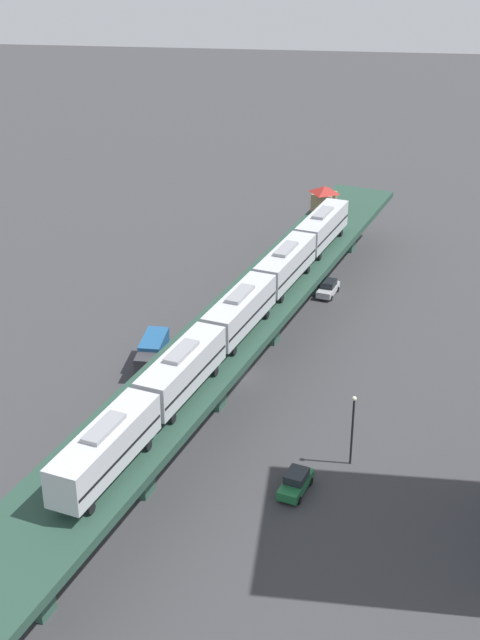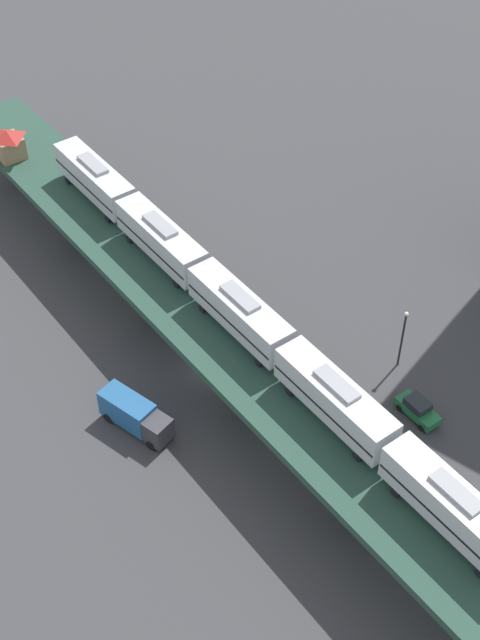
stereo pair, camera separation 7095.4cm
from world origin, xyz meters
The scene contains 8 objects.
ground_plane centered at (0.00, 0.00, 0.00)m, with size 400.00×400.00×0.00m, color #38383A.
elevated_viaduct centered at (-0.04, -0.15, 5.91)m, with size 33.46×90.75×6.86m.
subway_train centered at (-0.41, 3.63, 9.40)m, with size 19.91×60.75×4.45m.
signal_hut centered at (-7.15, -33.61, 8.65)m, with size 3.98×3.98×3.40m.
street_car_silver centered at (-8.44, -21.55, 0.94)m, with size 2.88×4.72×1.89m.
street_car_green centered at (-7.04, 18.88, 0.94)m, with size 3.01×4.73×1.89m.
delivery_truck centered at (9.45, -0.64, 1.76)m, with size 2.45×7.23×3.20m.
street_lamp centered at (-11.60, 14.27, 4.11)m, with size 0.44×0.44×6.94m.
Camera 2 is at (44.64, 37.82, 62.76)m, focal length 50.00 mm.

